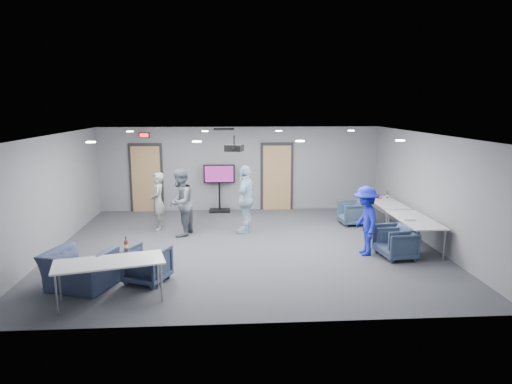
{
  "coord_description": "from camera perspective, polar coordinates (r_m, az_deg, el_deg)",
  "views": [
    {
      "loc": [
        -0.44,
        -10.64,
        3.37
      ],
      "look_at": [
        0.31,
        0.74,
        1.2
      ],
      "focal_mm": 32.0,
      "sensor_mm": 36.0,
      "label": 1
    }
  ],
  "objects": [
    {
      "name": "wall_left",
      "position": [
        11.56,
        -24.24,
        -0.24
      ],
      "size": [
        0.02,
        8.0,
        2.7
      ],
      "primitive_type": "cube",
      "color": "slate",
      "rests_on": "floor"
    },
    {
      "name": "chair_right_c",
      "position": [
        10.69,
        17.3,
        -6.27
      ],
      "size": [
        0.79,
        0.78,
        0.65
      ],
      "primitive_type": "imported",
      "rotation": [
        0.0,
        0.0,
        -1.45
      ],
      "color": "#36445E",
      "rests_on": "floor"
    },
    {
      "name": "chair_front_b",
      "position": [
        9.19,
        -21.21,
        -9.05
      ],
      "size": [
        1.39,
        1.3,
        0.74
      ],
      "primitive_type": "imported",
      "rotation": [
        0.0,
        0.0,
        2.81
      ],
      "color": "#394464",
      "rests_on": "floor"
    },
    {
      "name": "floor",
      "position": [
        11.17,
        -1.33,
        -6.79
      ],
      "size": [
        9.0,
        9.0,
        0.0
      ],
      "primitive_type": "plane",
      "color": "#393B41",
      "rests_on": "ground"
    },
    {
      "name": "door_left",
      "position": [
        14.99,
        -13.55,
        1.64
      ],
      "size": [
        1.06,
        0.17,
        2.24
      ],
      "color": "black",
      "rests_on": "wall_back"
    },
    {
      "name": "wall_right",
      "position": [
        11.9,
        20.84,
        0.29
      ],
      "size": [
        0.02,
        8.0,
        2.7
      ],
      "primitive_type": "cube",
      "color": "slate",
      "rests_on": "floor"
    },
    {
      "name": "chair_front_a",
      "position": [
        9.15,
        -13.43,
        -8.82
      ],
      "size": [
        0.98,
        0.99,
        0.69
      ],
      "primitive_type": "imported",
      "rotation": [
        0.0,
        0.0,
        2.75
      ],
      "color": "#333F59",
      "rests_on": "floor"
    },
    {
      "name": "person_b",
      "position": [
        12.01,
        -9.45,
        -1.3
      ],
      "size": [
        0.88,
        1.01,
        1.78
      ],
      "primitive_type": "imported",
      "rotation": [
        0.0,
        0.0,
        -1.85
      ],
      "color": "#575C68",
      "rests_on": "floor"
    },
    {
      "name": "wall_front",
      "position": [
        6.95,
        0.05,
        -6.11
      ],
      "size": [
        9.0,
        0.02,
        2.7
      ],
      "primitive_type": "cube",
      "color": "slate",
      "rests_on": "floor"
    },
    {
      "name": "person_a",
      "position": [
        12.75,
        -12.16,
        -1.14
      ],
      "size": [
        0.43,
        0.61,
        1.58
      ],
      "primitive_type": "imported",
      "rotation": [
        0.0,
        0.0,
        -1.47
      ],
      "color": "gray",
      "rests_on": "floor"
    },
    {
      "name": "downlights",
      "position": [
        10.67,
        -1.39,
        7.09
      ],
      "size": [
        6.18,
        3.78,
        0.02
      ],
      "color": "white",
      "rests_on": "ceiling"
    },
    {
      "name": "chair_right_b",
      "position": [
        10.84,
        16.93,
        -5.87
      ],
      "size": [
        0.9,
        0.88,
        0.7
      ],
      "primitive_type": "imported",
      "rotation": [
        0.0,
        0.0,
        -1.38
      ],
      "color": "#3E4E6B",
      "rests_on": "floor"
    },
    {
      "name": "wall_back",
      "position": [
        14.78,
        -2.02,
        2.92
      ],
      "size": [
        9.0,
        0.02,
        2.7
      ],
      "primitive_type": "cube",
      "color": "slate",
      "rests_on": "floor"
    },
    {
      "name": "table_front_left",
      "position": [
        8.35,
        -17.87,
        -8.52
      ],
      "size": [
        1.98,
        1.21,
        0.73
      ],
      "rotation": [
        0.0,
        0.0,
        0.26
      ],
      "color": "silver",
      "rests_on": "floor"
    },
    {
      "name": "tv_stand",
      "position": [
        14.6,
        -4.61,
        0.86
      ],
      "size": [
        0.99,
        0.47,
        1.52
      ],
      "color": "black",
      "rests_on": "floor"
    },
    {
      "name": "chair_right_a",
      "position": [
        13.37,
        11.93,
        -2.6
      ],
      "size": [
        0.77,
        0.75,
        0.66
      ],
      "primitive_type": "imported",
      "rotation": [
        0.0,
        0.0,
        -1.5
      ],
      "color": "#374960",
      "rests_on": "floor"
    },
    {
      "name": "projector",
      "position": [
        10.6,
        -2.75,
        5.53
      ],
      "size": [
        0.47,
        0.43,
        0.37
      ],
      "rotation": [
        0.0,
        0.0,
        -0.32
      ],
      "color": "black",
      "rests_on": "ceiling"
    },
    {
      "name": "table_right_b",
      "position": [
        11.42,
        19.28,
        -3.42
      ],
      "size": [
        0.79,
        1.89,
        0.73
      ],
      "rotation": [
        0.0,
        0.0,
        1.57
      ],
      "color": "silver",
      "rests_on": "floor"
    },
    {
      "name": "person_d",
      "position": [
        10.66,
        13.53,
        -3.52
      ],
      "size": [
        0.59,
        1.03,
        1.59
      ],
      "primitive_type": "imported",
      "rotation": [
        0.0,
        0.0,
        -1.58
      ],
      "color": "#1C27B9",
      "rests_on": "floor"
    },
    {
      "name": "bottle_front",
      "position": [
        8.76,
        -15.94,
        -6.48
      ],
      "size": [
        0.07,
        0.07,
        0.28
      ],
      "color": "#59290F",
      "rests_on": "table_front_left"
    },
    {
      "name": "bottle_right",
      "position": [
        13.69,
        16.1,
        -0.41
      ],
      "size": [
        0.06,
        0.06,
        0.23
      ],
      "color": "#59290F",
      "rests_on": "table_right_a"
    },
    {
      "name": "door_right",
      "position": [
        14.86,
        2.63,
        1.86
      ],
      "size": [
        1.06,
        0.17,
        2.24
      ],
      "color": "black",
      "rests_on": "wall_back"
    },
    {
      "name": "ceiling",
      "position": [
        10.67,
        -1.39,
        7.17
      ],
      "size": [
        9.0,
        9.0,
        0.0
      ],
      "primitive_type": "plane",
      "rotation": [
        3.14,
        0.0,
        0.0
      ],
      "color": "white",
      "rests_on": "wall_back"
    },
    {
      "name": "hvac_diffuser",
      "position": [
        13.45,
        -4.04,
        7.83
      ],
      "size": [
        0.6,
        0.6,
        0.03
      ],
      "primitive_type": "cube",
      "color": "black",
      "rests_on": "ceiling"
    },
    {
      "name": "person_c",
      "position": [
        12.16,
        -1.29,
        -0.9
      ],
      "size": [
        0.78,
        1.15,
        1.82
      ],
      "primitive_type": "imported",
      "rotation": [
        0.0,
        0.0,
        -1.92
      ],
      "color": "silver",
      "rests_on": "floor"
    },
    {
      "name": "exit_sign",
      "position": [
        14.82,
        -13.8,
        6.91
      ],
      "size": [
        0.32,
        0.08,
        0.16
      ],
      "color": "black",
      "rests_on": "wall_back"
    },
    {
      "name": "wrapper",
      "position": [
        11.23,
        18.57,
        -3.25
      ],
      "size": [
        0.27,
        0.21,
        0.06
      ],
      "primitive_type": "cube",
      "rotation": [
        0.0,
        0.0,
        -0.16
      ],
      "color": "silver",
      "rests_on": "table_right_b"
    },
    {
      "name": "table_right_a",
      "position": [
        13.15,
        16.08,
        -1.45
      ],
      "size": [
        0.71,
        1.71,
        0.73
      ],
      "rotation": [
        0.0,
        0.0,
        1.57
      ],
      "color": "silver",
      "rests_on": "floor"
    },
    {
      "name": "snack_box",
      "position": [
        13.59,
        15.13,
        -0.72
      ],
      "size": [
        0.16,
        0.11,
        0.04
      ],
      "primitive_type": "cube",
      "rotation": [
        0.0,
        0.0,
        -0.04
      ],
      "color": "#B53F2D",
      "rests_on": "table_right_a"
    }
  ]
}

